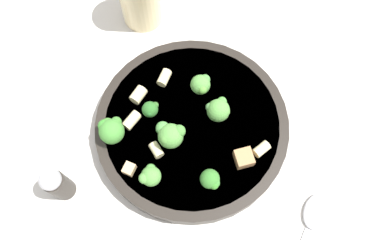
# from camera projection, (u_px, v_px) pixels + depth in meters

# --- Properties ---
(ground_plane) EXTENTS (2.00, 2.00, 0.00)m
(ground_plane) POSITION_uv_depth(u_px,v_px,m) (192.00, 130.00, 0.58)
(ground_plane) COLOR beige
(pasta_bowl) EXTENTS (0.29, 0.29, 0.03)m
(pasta_bowl) POSITION_uv_depth(u_px,v_px,m) (192.00, 126.00, 0.57)
(pasta_bowl) COLOR #28231E
(pasta_bowl) RESTS_ON ground_plane
(broccoli_floret_0) EXTENTS (0.04, 0.04, 0.05)m
(broccoli_floret_0) POSITION_uv_depth(u_px,v_px,m) (170.00, 134.00, 0.52)
(broccoli_floret_0) COLOR #93B766
(broccoli_floret_0) RESTS_ON pasta_bowl
(broccoli_floret_1) EXTENTS (0.04, 0.03, 0.04)m
(broccoli_floret_1) POSITION_uv_depth(u_px,v_px,m) (218.00, 110.00, 0.54)
(broccoli_floret_1) COLOR #93B766
(broccoli_floret_1) RESTS_ON pasta_bowl
(broccoli_floret_2) EXTENTS (0.04, 0.04, 0.04)m
(broccoli_floret_2) POSITION_uv_depth(u_px,v_px,m) (111.00, 130.00, 0.53)
(broccoli_floret_2) COLOR #84AD60
(broccoli_floret_2) RESTS_ON pasta_bowl
(broccoli_floret_3) EXTENTS (0.03, 0.02, 0.03)m
(broccoli_floret_3) POSITION_uv_depth(u_px,v_px,m) (150.00, 110.00, 0.54)
(broccoli_floret_3) COLOR #93B766
(broccoli_floret_3) RESTS_ON pasta_bowl
(broccoli_floret_4) EXTENTS (0.03, 0.03, 0.04)m
(broccoli_floret_4) POSITION_uv_depth(u_px,v_px,m) (211.00, 180.00, 0.50)
(broccoli_floret_4) COLOR #84AD60
(broccoli_floret_4) RESTS_ON pasta_bowl
(broccoli_floret_5) EXTENTS (0.03, 0.03, 0.03)m
(broccoli_floret_5) POSITION_uv_depth(u_px,v_px,m) (150.00, 176.00, 0.51)
(broccoli_floret_5) COLOR #93B766
(broccoli_floret_5) RESTS_ON pasta_bowl
(broccoli_floret_6) EXTENTS (0.03, 0.03, 0.03)m
(broccoli_floret_6) POSITION_uv_depth(u_px,v_px,m) (201.00, 85.00, 0.56)
(broccoli_floret_6) COLOR #84AD60
(broccoli_floret_6) RESTS_ON pasta_bowl
(rigatoni_0) EXTENTS (0.02, 0.02, 0.01)m
(rigatoni_0) POSITION_uv_depth(u_px,v_px,m) (156.00, 150.00, 0.53)
(rigatoni_0) COLOR beige
(rigatoni_0) RESTS_ON pasta_bowl
(rigatoni_1) EXTENTS (0.03, 0.02, 0.02)m
(rigatoni_1) POSITION_uv_depth(u_px,v_px,m) (164.00, 78.00, 0.58)
(rigatoni_1) COLOR beige
(rigatoni_1) RESTS_ON pasta_bowl
(rigatoni_2) EXTENTS (0.03, 0.02, 0.02)m
(rigatoni_2) POSITION_uv_depth(u_px,v_px,m) (132.00, 120.00, 0.55)
(rigatoni_2) COLOR beige
(rigatoni_2) RESTS_ON pasta_bowl
(rigatoni_3) EXTENTS (0.03, 0.02, 0.02)m
(rigatoni_3) POSITION_uv_depth(u_px,v_px,m) (138.00, 95.00, 0.56)
(rigatoni_3) COLOR beige
(rigatoni_3) RESTS_ON pasta_bowl
(rigatoni_4) EXTENTS (0.03, 0.02, 0.01)m
(rigatoni_4) POSITION_uv_depth(u_px,v_px,m) (261.00, 149.00, 0.53)
(rigatoni_4) COLOR beige
(rigatoni_4) RESTS_ON pasta_bowl
(chicken_chunk_0) EXTENTS (0.02, 0.02, 0.01)m
(chicken_chunk_0) POSITION_uv_depth(u_px,v_px,m) (129.00, 169.00, 0.52)
(chicken_chunk_0) COLOR tan
(chicken_chunk_0) RESTS_ON pasta_bowl
(chicken_chunk_1) EXTENTS (0.03, 0.03, 0.02)m
(chicken_chunk_1) POSITION_uv_depth(u_px,v_px,m) (244.00, 158.00, 0.53)
(chicken_chunk_1) COLOR #A87A4C
(chicken_chunk_1) RESTS_ON pasta_bowl
(pepper_shaker) EXTENTS (0.03, 0.03, 0.08)m
(pepper_shaker) POSITION_uv_depth(u_px,v_px,m) (57.00, 184.00, 0.51)
(pepper_shaker) COLOR #332D28
(pepper_shaker) RESTS_ON ground_plane
(spoon) EXTENTS (0.17, 0.07, 0.01)m
(spoon) POSITION_uv_depth(u_px,v_px,m) (311.00, 226.00, 0.53)
(spoon) COLOR silver
(spoon) RESTS_ON ground_plane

